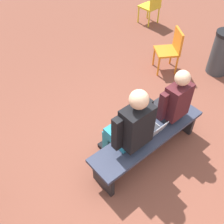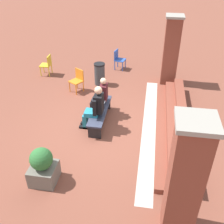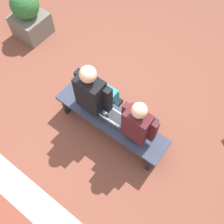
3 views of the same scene
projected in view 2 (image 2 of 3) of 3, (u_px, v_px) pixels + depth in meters
name	position (u px, v px, depth m)	size (l,w,h in m)	color
ground_plane	(104.00, 127.00, 7.97)	(60.00, 60.00, 0.00)	brown
concrete_strip	(149.00, 126.00, 7.99)	(5.89, 0.40, 0.01)	#B7B2A8
brick_steps	(175.00, 124.00, 7.79)	(5.09, 0.90, 0.45)	brown
brick_pillar_left_of_steps	(171.00, 50.00, 9.80)	(0.64, 0.64, 2.58)	brown
brick_pillar_right_of_steps	(185.00, 181.00, 4.48)	(0.64, 0.64, 2.58)	brown
bench	(100.00, 112.00, 8.00)	(1.80, 0.44, 0.45)	#33384C
person_student	(100.00, 95.00, 8.18)	(0.51, 0.65, 1.29)	#232328
person_adult	(95.00, 107.00, 7.54)	(0.57, 0.72, 1.40)	teal
laptop	(101.00, 107.00, 7.96)	(0.32, 0.29, 0.21)	#9EA0A5
plastic_chair_far_right	(78.00, 79.00, 9.63)	(0.58, 0.58, 0.84)	orange
plastic_chair_foreground	(118.00, 58.00, 11.33)	(0.50, 0.50, 0.84)	#2D56B7
plastic_chair_far_left	(47.00, 64.00, 10.82)	(0.44, 0.44, 0.84)	gold
planter	(43.00, 167.00, 5.95)	(0.60, 0.60, 0.94)	#6B665B
litter_bin	(100.00, 74.00, 10.12)	(0.42, 0.42, 0.86)	#383D42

